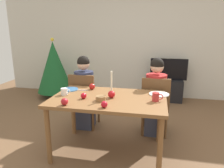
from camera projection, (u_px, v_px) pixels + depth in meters
ground_plane at (109, 151)px, 2.84m from camera, size 7.68×7.68×0.00m
back_wall at (133, 40)px, 4.97m from camera, size 6.40×0.10×2.60m
dining_table at (109, 104)px, 2.67m from camera, size 1.40×0.90×0.75m
chair_left at (84, 98)px, 3.39m from camera, size 0.40×0.40×0.90m
chair_right at (155, 103)px, 3.17m from camera, size 0.40×0.40×0.90m
person_left_child at (84, 94)px, 3.41m from camera, size 0.30×0.30×1.17m
person_right_child at (155, 98)px, 3.19m from camera, size 0.30×0.30×1.17m
tv_stand at (167, 90)px, 4.79m from camera, size 0.64×0.40×0.48m
tv at (169, 69)px, 4.68m from camera, size 0.79×0.05×0.46m
christmas_tree at (54, 67)px, 4.92m from camera, size 0.80×0.80×1.37m
candle_centerpiece at (111, 92)px, 2.62m from camera, size 0.09×0.09×0.33m
plate_left at (70, 89)px, 2.98m from camera, size 0.24×0.24×0.01m
plate_right at (159, 94)px, 2.76m from camera, size 0.26×0.26×0.01m
mug_left at (64, 92)px, 2.74m from camera, size 0.13×0.08×0.09m
mug_right at (156, 97)px, 2.50m from camera, size 0.13×0.08×0.10m
fork_left at (82, 90)px, 2.95m from camera, size 0.18×0.03×0.01m
bowl_walnuts at (101, 98)px, 2.53m from camera, size 0.12×0.12×0.06m
apple_near_candle at (92, 86)px, 2.99m from camera, size 0.08×0.08×0.08m
apple_by_left_plate at (84, 96)px, 2.60m from camera, size 0.07×0.07×0.07m
apple_by_right_mug at (65, 102)px, 2.38m from camera, size 0.08×0.08×0.08m
apple_far_edge at (104, 104)px, 2.30m from camera, size 0.07×0.07×0.07m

